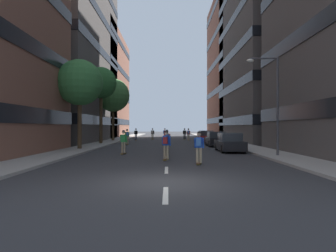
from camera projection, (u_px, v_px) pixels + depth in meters
ground_plane at (168, 142)px, 39.09m from camera, size 170.41×170.41×0.00m
sidewalk_left at (116, 140)px, 42.66m from camera, size 2.71×78.11×0.14m
sidewalk_right at (220, 140)px, 42.63m from camera, size 2.71×78.11×0.14m
lane_markings at (168, 141)px, 41.19m from camera, size 0.16×67.20×0.01m
building_left_mid at (54, 5)px, 40.84m from camera, size 14.05×22.91×37.80m
building_left_far at (86, 85)px, 57.01m from camera, size 14.05×22.37×19.90m
building_right_mid at (283, 7)px, 40.77m from camera, size 14.05×20.31×37.15m
building_right_far at (250, 68)px, 56.95m from camera, size 14.05×19.64×26.84m
parked_car_near at (207, 137)px, 38.23m from camera, size 1.82×4.40×1.52m
parked_car_mid at (216, 139)px, 30.51m from camera, size 1.82×4.40×1.52m
parked_car_far at (230, 143)px, 23.71m from camera, size 1.82×4.40×1.52m
street_tree_near at (102, 83)px, 33.52m from camera, size 3.57×3.57×8.68m
street_tree_mid at (114, 95)px, 40.92m from camera, size 4.60×4.60×8.56m
street_tree_far at (80, 83)px, 25.45m from camera, size 3.98×3.98×7.70m
streetlamp_right at (273, 95)px, 19.40m from camera, size 2.13×0.30×6.50m
skater_0 at (166, 133)px, 47.32m from camera, size 0.56×0.92×1.78m
skater_1 at (128, 136)px, 33.32m from camera, size 0.57×0.92×1.78m
skater_2 at (200, 145)px, 15.71m from camera, size 0.57×0.92×1.78m
skater_3 at (168, 139)px, 24.47m from camera, size 0.56×0.92×1.78m
skater_4 at (189, 133)px, 44.19m from camera, size 0.56×0.92×1.78m
skater_5 at (153, 133)px, 46.48m from camera, size 0.56×0.92×1.78m
skater_6 at (124, 141)px, 21.57m from camera, size 0.57×0.92×1.78m
skater_7 at (167, 143)px, 17.68m from camera, size 0.57×0.92×1.78m
skater_8 at (137, 134)px, 44.52m from camera, size 0.57×0.92×1.78m
skater_9 at (167, 142)px, 19.80m from camera, size 0.54×0.91×1.78m
skater_10 at (185, 133)px, 45.75m from camera, size 0.57×0.92×1.78m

